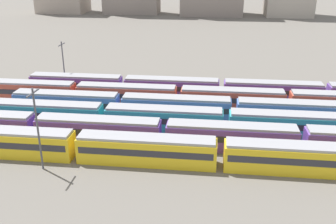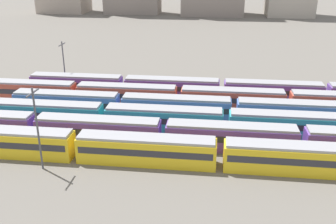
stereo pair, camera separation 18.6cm
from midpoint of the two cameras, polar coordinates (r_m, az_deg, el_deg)
ground_plane at (r=67.12m, az=-16.92°, el=-0.85°), size 600.00×600.00×0.00m
train_track_0 at (r=50.25m, az=18.74°, el=-6.53°), size 93.60×3.06×3.75m
train_track_1 at (r=53.80m, az=9.43°, el=-3.66°), size 93.60×3.06×3.75m
train_track_3 at (r=64.64m, az=18.24°, el=-0.06°), size 93.60×3.06×3.75m
train_track_4 at (r=68.26m, az=9.61°, el=1.91°), size 93.60×3.06×3.75m
train_track_5 at (r=73.94m, az=15.39°, el=2.98°), size 93.60×3.06×3.75m
catenary_pole_0 at (r=49.14m, az=-18.78°, el=-1.95°), size 0.24×3.20×10.77m
catenary_pole_1 at (r=80.95m, az=-15.18°, el=7.14°), size 0.24×3.20×9.59m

